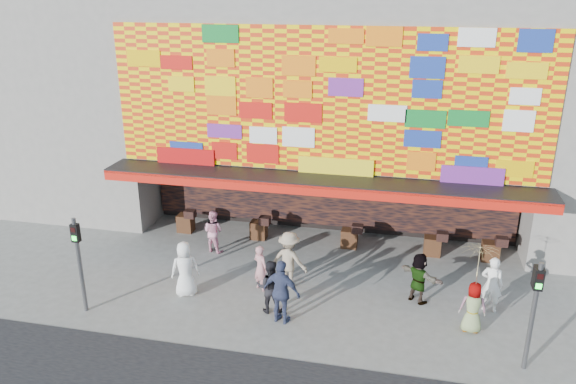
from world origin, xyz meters
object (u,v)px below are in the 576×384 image
Objects in this scene: ped_f at (419,278)px; ped_c at (270,286)px; parasol at (479,262)px; signal_right at (534,305)px; ped_e at (282,292)px; ped_a at (185,269)px; ped_i at (213,231)px; ped_g at (473,307)px; ped_b at (261,268)px; ped_d at (289,260)px; signal_left at (79,255)px; ped_h at (492,284)px.

ped_c is at bearing 55.94° from ped_f.
signal_right is at bearing -49.55° from parasol.
parasol reaches higher than ped_e.
ped_e reaches higher than ped_a.
ped_c is 4.62m from ped_i.
ped_e is at bearing 8.44° from ped_g.
ped_b is 4.92m from ped_f.
ped_d is at bearing 166.43° from parasol.
ped_a reaches higher than ped_g.
ped_a is 3.28m from ped_d.
parasol is at bearing -179.23° from ped_g.
ped_e is at bearing 147.01° from ped_i.
signal_left is 5.36m from ped_i.
ped_h is (9.21, 1.13, -0.02)m from ped_a.
ped_e reaches higher than ped_g.
ped_e reaches higher than ped_c.
ped_g is 1.42m from parasol.
parasol reaches higher than ped_g.
parasol reaches higher than ped_h.
ped_g is at bearing 173.59° from ped_c.
ped_d reaches higher than ped_g.
ped_c is 1.59m from ped_d.
ped_h is at bearing 63.68° from parasol.
ped_a is 1.19× the size of ped_g.
ped_d is at bearing 14.24° from ped_h.
ped_b is at bearing 17.43° from ped_h.
ped_a is at bearing 30.59° from signal_left.
ped_d is (5.65, 2.75, -0.91)m from signal_left.
signal_right reaches higher than ped_a.
ped_f is at bearing 138.77° from parasol.
ped_b is 1.01× the size of ped_g.
ped_h is at bearing -144.86° from ped_b.
ped_b is 0.80× the size of parasol.
ped_a is 2.36m from ped_b.
ped_g is at bearing 153.58° from ped_a.
ped_e is (3.29, -0.83, 0.08)m from ped_a.
ped_c reaches higher than ped_g.
ped_e is at bearing -172.33° from parasol.
signal_right is 1.81× the size of ped_c.
ped_h is (5.93, 1.97, -0.10)m from ped_e.
signal_left is 1.54× the size of ped_e.
signal_left is at bearing 21.17° from ped_e.
ped_a is 1.08× the size of ped_c.
ped_h is (2.10, -0.05, 0.07)m from ped_f.
ped_f is (7.11, 1.18, -0.09)m from ped_a.
ped_i is at bearing 62.99° from signal_left.
ped_a is 9.28m from ped_h.
signal_left is 11.29m from parasol.
ped_h reaches higher than ped_g.
ped_a is at bearing -15.88° from ped_c.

